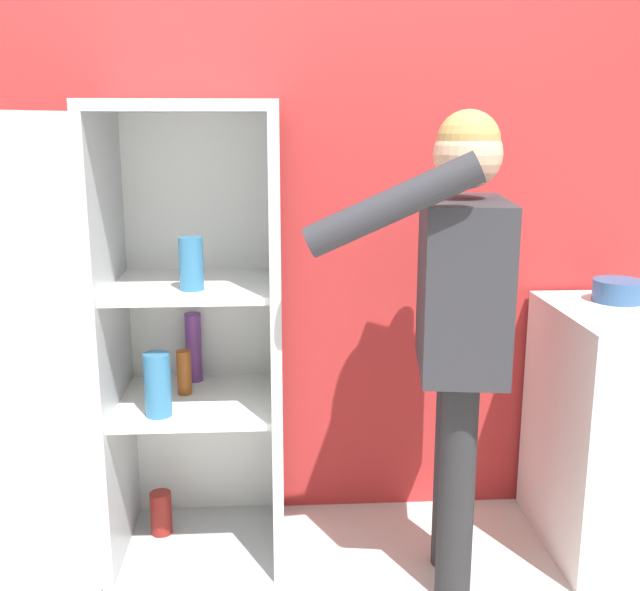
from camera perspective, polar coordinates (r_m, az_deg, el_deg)
wall_back at (r=2.80m, az=-5.20°, el=8.08°), size 7.00×0.06×2.55m
refrigerator at (r=2.53m, az=-12.24°, el=-4.02°), size 0.92×1.07×1.58m
person at (r=2.37m, az=10.51°, el=-0.44°), size 0.67×0.60×1.55m
counter at (r=2.94m, az=22.50°, el=-9.42°), size 0.57×0.63×0.89m
bowl at (r=2.89m, az=21.77°, el=0.34°), size 0.18×0.18×0.08m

